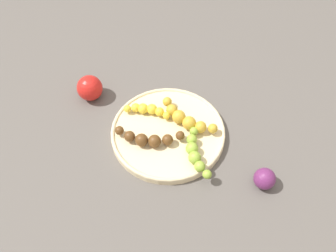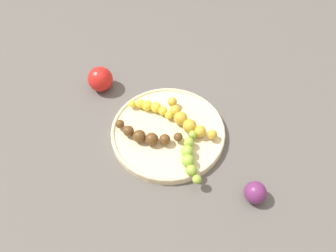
{
  "view_description": "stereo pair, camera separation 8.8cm",
  "coord_description": "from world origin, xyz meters",
  "views": [
    {
      "loc": [
        0.39,
        0.36,
        0.74
      ],
      "look_at": [
        0.0,
        0.0,
        0.04
      ],
      "focal_mm": 36.7,
      "sensor_mm": 36.0,
      "label": 1
    },
    {
      "loc": [
        0.32,
        0.42,
        0.74
      ],
      "look_at": [
        0.0,
        0.0,
        0.04
      ],
      "focal_mm": 36.7,
      "sensor_mm": 36.0,
      "label": 2
    }
  ],
  "objects": [
    {
      "name": "ground_plane",
      "position": [
        0.0,
        0.0,
        0.0
      ],
      "size": [
        2.4,
        2.4,
        0.0
      ],
      "primitive_type": "plane",
      "color": "#56514C"
    },
    {
      "name": "banana_spotted",
      "position": [
        -0.05,
        0.02,
        0.04
      ],
      "size": [
        0.06,
        0.17,
        0.04
      ],
      "rotation": [
        0.0,
        0.0,
        0.08
      ],
      "color": "gold",
      "rests_on": "fruit_bowl"
    },
    {
      "name": "banana_overripe",
      "position": [
        0.06,
        -0.01,
        0.04
      ],
      "size": [
        0.11,
        0.15,
        0.03
      ],
      "rotation": [
        0.0,
        0.0,
        0.64
      ],
      "color": "#593819",
      "rests_on": "fruit_bowl"
    },
    {
      "name": "plum_purple",
      "position": [
        -0.05,
        0.26,
        0.03
      ],
      "size": [
        0.05,
        0.05,
        0.05
      ],
      "primitive_type": "sphere",
      "color": "#662659",
      "rests_on": "ground_plane"
    },
    {
      "name": "apple_red",
      "position": [
        0.05,
        -0.25,
        0.04
      ],
      "size": [
        0.07,
        0.07,
        0.07
      ],
      "primitive_type": "sphere",
      "color": "red",
      "rests_on": "ground_plane"
    },
    {
      "name": "fruit_bowl",
      "position": [
        0.0,
        0.0,
        0.01
      ],
      "size": [
        0.3,
        0.3,
        0.02
      ],
      "color": "beige",
      "rests_on": "ground_plane"
    },
    {
      "name": "banana_green",
      "position": [
        0.01,
        0.1,
        0.04
      ],
      "size": [
        0.1,
        0.13,
        0.03
      ],
      "rotation": [
        0.0,
        0.0,
        5.66
      ],
      "color": "#8CAD38",
      "rests_on": "fruit_bowl"
    },
    {
      "name": "banana_yellow",
      "position": [
        -0.01,
        -0.08,
        0.03
      ],
      "size": [
        0.07,
        0.11,
        0.03
      ],
      "rotation": [
        0.0,
        0.0,
        3.67
      ],
      "color": "yellow",
      "rests_on": "fruit_bowl"
    }
  ]
}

